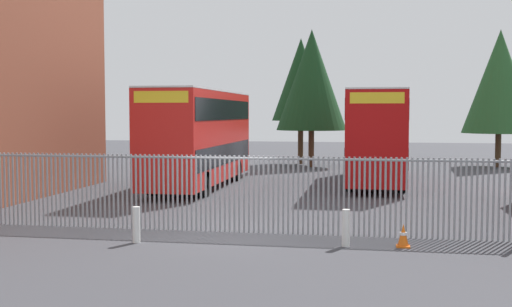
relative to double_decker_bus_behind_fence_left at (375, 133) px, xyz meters
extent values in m
plane|color=#3D3D42|center=(-4.12, -5.45, -2.42)|extent=(100.00, 100.00, 0.00)
cylinder|color=gray|center=(-11.31, -13.45, -1.32)|extent=(0.06, 0.06, 2.20)
cylinder|color=gray|center=(-11.17, -13.45, -1.32)|extent=(0.06, 0.06, 2.20)
cylinder|color=gray|center=(-11.03, -13.45, -1.32)|extent=(0.06, 0.06, 2.20)
cylinder|color=gray|center=(-10.89, -13.45, -1.32)|extent=(0.06, 0.06, 2.20)
cylinder|color=gray|center=(-10.75, -13.45, -1.32)|extent=(0.06, 0.06, 2.20)
cylinder|color=gray|center=(-10.61, -13.45, -1.32)|extent=(0.06, 0.06, 2.20)
cylinder|color=gray|center=(-10.47, -13.45, -1.32)|extent=(0.06, 0.06, 2.20)
cylinder|color=gray|center=(-10.33, -13.45, -1.32)|extent=(0.06, 0.06, 2.20)
cylinder|color=gray|center=(-10.19, -13.45, -1.32)|extent=(0.06, 0.06, 2.20)
cylinder|color=gray|center=(-10.05, -13.45, -1.32)|extent=(0.06, 0.06, 2.20)
cylinder|color=gray|center=(-9.91, -13.45, -1.32)|extent=(0.06, 0.06, 2.20)
cylinder|color=gray|center=(-9.77, -13.45, -1.32)|extent=(0.06, 0.06, 2.20)
cylinder|color=gray|center=(-9.63, -13.45, -1.32)|extent=(0.06, 0.06, 2.20)
cylinder|color=gray|center=(-9.49, -13.45, -1.32)|extent=(0.06, 0.06, 2.20)
cylinder|color=gray|center=(-9.35, -13.45, -1.32)|extent=(0.06, 0.06, 2.20)
cylinder|color=gray|center=(-9.21, -13.45, -1.32)|extent=(0.06, 0.06, 2.20)
cylinder|color=gray|center=(-9.07, -13.45, -1.32)|extent=(0.06, 0.06, 2.20)
cylinder|color=gray|center=(-8.93, -13.45, -1.32)|extent=(0.06, 0.06, 2.20)
cylinder|color=gray|center=(-8.79, -13.45, -1.32)|extent=(0.06, 0.06, 2.20)
cylinder|color=gray|center=(-8.65, -13.45, -1.32)|extent=(0.06, 0.06, 2.20)
cylinder|color=gray|center=(-8.51, -13.45, -1.32)|extent=(0.06, 0.06, 2.20)
cylinder|color=gray|center=(-8.37, -13.45, -1.32)|extent=(0.06, 0.06, 2.20)
cylinder|color=gray|center=(-8.23, -13.45, -1.32)|extent=(0.06, 0.06, 2.20)
cylinder|color=gray|center=(-8.09, -13.45, -1.32)|extent=(0.06, 0.06, 2.20)
cylinder|color=gray|center=(-7.95, -13.45, -1.32)|extent=(0.06, 0.06, 2.20)
cylinder|color=gray|center=(-7.81, -13.45, -1.32)|extent=(0.06, 0.06, 2.20)
cylinder|color=gray|center=(-7.67, -13.45, -1.32)|extent=(0.06, 0.06, 2.20)
cylinder|color=gray|center=(-7.52, -13.45, -1.32)|extent=(0.06, 0.06, 2.20)
cylinder|color=gray|center=(-7.38, -13.45, -1.32)|extent=(0.06, 0.06, 2.20)
cylinder|color=gray|center=(-7.24, -13.45, -1.32)|extent=(0.06, 0.06, 2.20)
cylinder|color=gray|center=(-7.10, -13.45, -1.32)|extent=(0.06, 0.06, 2.20)
cylinder|color=gray|center=(-6.96, -13.45, -1.32)|extent=(0.06, 0.06, 2.20)
cylinder|color=gray|center=(-6.82, -13.45, -1.32)|extent=(0.06, 0.06, 2.20)
cylinder|color=gray|center=(-6.68, -13.45, -1.32)|extent=(0.06, 0.06, 2.20)
cylinder|color=gray|center=(-6.54, -13.45, -1.32)|extent=(0.06, 0.06, 2.20)
cylinder|color=gray|center=(-6.40, -13.45, -1.32)|extent=(0.06, 0.06, 2.20)
cylinder|color=gray|center=(-6.26, -13.45, -1.32)|extent=(0.06, 0.06, 2.20)
cylinder|color=gray|center=(-6.12, -13.45, -1.32)|extent=(0.06, 0.06, 2.20)
cylinder|color=gray|center=(-5.98, -13.45, -1.32)|extent=(0.06, 0.06, 2.20)
cylinder|color=gray|center=(-5.84, -13.45, -1.32)|extent=(0.06, 0.06, 2.20)
cylinder|color=gray|center=(-5.70, -13.45, -1.32)|extent=(0.06, 0.06, 2.20)
cylinder|color=gray|center=(-5.56, -13.45, -1.32)|extent=(0.06, 0.06, 2.20)
cylinder|color=gray|center=(-5.42, -13.45, -1.32)|extent=(0.06, 0.06, 2.20)
cylinder|color=gray|center=(-5.28, -13.45, -1.32)|extent=(0.06, 0.06, 2.20)
cylinder|color=gray|center=(-5.14, -13.45, -1.32)|extent=(0.06, 0.06, 2.20)
cylinder|color=gray|center=(-5.00, -13.45, -1.32)|extent=(0.06, 0.06, 2.20)
cylinder|color=gray|center=(-4.86, -13.45, -1.32)|extent=(0.06, 0.06, 2.20)
cylinder|color=gray|center=(-4.72, -13.45, -1.32)|extent=(0.06, 0.06, 2.20)
cylinder|color=gray|center=(-4.58, -13.45, -1.32)|extent=(0.06, 0.06, 2.20)
cylinder|color=gray|center=(-4.44, -13.45, -1.32)|extent=(0.06, 0.06, 2.20)
cylinder|color=gray|center=(-4.30, -13.45, -1.32)|extent=(0.06, 0.06, 2.20)
cylinder|color=gray|center=(-4.16, -13.45, -1.32)|extent=(0.06, 0.06, 2.20)
cylinder|color=gray|center=(-4.02, -13.45, -1.32)|extent=(0.06, 0.06, 2.20)
cylinder|color=gray|center=(-3.88, -13.45, -1.32)|extent=(0.06, 0.06, 2.20)
cylinder|color=gray|center=(-3.74, -13.45, -1.32)|extent=(0.06, 0.06, 2.20)
cylinder|color=gray|center=(-3.60, -13.45, -1.32)|extent=(0.06, 0.06, 2.20)
cylinder|color=gray|center=(-3.46, -13.45, -1.32)|extent=(0.06, 0.06, 2.20)
cylinder|color=gray|center=(-3.32, -13.45, -1.32)|extent=(0.06, 0.06, 2.20)
cylinder|color=gray|center=(-3.18, -13.45, -1.32)|extent=(0.06, 0.06, 2.20)
cylinder|color=gray|center=(-3.04, -13.45, -1.32)|extent=(0.06, 0.06, 2.20)
cylinder|color=gray|center=(-2.90, -13.45, -1.32)|extent=(0.06, 0.06, 2.20)
cylinder|color=gray|center=(-2.76, -13.45, -1.32)|extent=(0.06, 0.06, 2.20)
cylinder|color=gray|center=(-2.62, -13.45, -1.32)|extent=(0.06, 0.06, 2.20)
cylinder|color=gray|center=(-2.48, -13.45, -1.32)|extent=(0.06, 0.06, 2.20)
cylinder|color=gray|center=(-2.34, -13.45, -1.32)|extent=(0.06, 0.06, 2.20)
cylinder|color=gray|center=(-2.20, -13.45, -1.32)|extent=(0.06, 0.06, 2.20)
cylinder|color=gray|center=(-2.06, -13.45, -1.32)|extent=(0.06, 0.06, 2.20)
cylinder|color=gray|center=(-1.92, -13.45, -1.32)|extent=(0.06, 0.06, 2.20)
cylinder|color=gray|center=(-1.78, -13.45, -1.32)|extent=(0.06, 0.06, 2.20)
cylinder|color=gray|center=(-1.64, -13.45, -1.32)|extent=(0.06, 0.06, 2.20)
cylinder|color=gray|center=(-1.50, -13.45, -1.32)|extent=(0.06, 0.06, 2.20)
cylinder|color=gray|center=(-1.36, -13.45, -1.32)|extent=(0.06, 0.06, 2.20)
cylinder|color=gray|center=(-1.22, -13.45, -1.32)|extent=(0.06, 0.06, 2.20)
cylinder|color=gray|center=(-1.08, -13.45, -1.32)|extent=(0.06, 0.06, 2.20)
cylinder|color=gray|center=(-0.94, -13.45, -1.32)|extent=(0.06, 0.06, 2.20)
cylinder|color=gray|center=(-0.80, -13.45, -1.32)|extent=(0.06, 0.06, 2.20)
cylinder|color=gray|center=(-0.66, -13.45, -1.32)|extent=(0.06, 0.06, 2.20)
cylinder|color=gray|center=(-0.52, -13.45, -1.32)|extent=(0.06, 0.06, 2.20)
cylinder|color=gray|center=(-0.38, -13.45, -1.32)|extent=(0.06, 0.06, 2.20)
cylinder|color=gray|center=(-0.24, -13.45, -1.32)|extent=(0.06, 0.06, 2.20)
cylinder|color=gray|center=(-0.10, -13.45, -1.32)|extent=(0.06, 0.06, 2.20)
cylinder|color=gray|center=(0.04, -13.45, -1.32)|extent=(0.06, 0.06, 2.20)
cylinder|color=gray|center=(0.18, -13.45, -1.32)|extent=(0.06, 0.06, 2.20)
cylinder|color=gray|center=(0.32, -13.45, -1.32)|extent=(0.06, 0.06, 2.20)
cylinder|color=gray|center=(0.46, -13.45, -1.32)|extent=(0.06, 0.06, 2.20)
cylinder|color=gray|center=(0.60, -13.45, -1.32)|extent=(0.06, 0.06, 2.20)
cylinder|color=gray|center=(0.74, -13.45, -1.32)|extent=(0.06, 0.06, 2.20)
cylinder|color=gray|center=(0.88, -13.45, -1.32)|extent=(0.06, 0.06, 2.20)
cylinder|color=gray|center=(1.02, -13.45, -1.32)|extent=(0.06, 0.06, 2.20)
cylinder|color=gray|center=(1.16, -13.45, -1.32)|extent=(0.06, 0.06, 2.20)
cylinder|color=gray|center=(1.30, -13.45, -1.32)|extent=(0.06, 0.06, 2.20)
cylinder|color=gray|center=(1.44, -13.45, -1.32)|extent=(0.06, 0.06, 2.20)
cylinder|color=gray|center=(1.58, -13.45, -1.32)|extent=(0.06, 0.06, 2.20)
cylinder|color=gray|center=(1.72, -13.45, -1.32)|extent=(0.06, 0.06, 2.20)
cylinder|color=gray|center=(1.86, -13.45, -1.32)|extent=(0.06, 0.06, 2.20)
cylinder|color=gray|center=(2.00, -13.45, -1.32)|extent=(0.06, 0.06, 2.20)
cylinder|color=gray|center=(2.14, -13.45, -1.32)|extent=(0.06, 0.06, 2.20)
cylinder|color=gray|center=(2.28, -13.45, -1.32)|extent=(0.06, 0.06, 2.20)
cylinder|color=gray|center=(2.42, -13.45, -1.32)|extent=(0.06, 0.06, 2.20)
cylinder|color=gray|center=(2.56, -13.45, -1.32)|extent=(0.06, 0.06, 2.20)
cylinder|color=gray|center=(2.70, -13.45, -1.32)|extent=(0.06, 0.06, 2.20)
cylinder|color=gray|center=(2.84, -13.45, -1.32)|extent=(0.06, 0.06, 2.20)
cylinder|color=gray|center=(2.98, -13.45, -1.32)|extent=(0.06, 0.06, 2.20)
cylinder|color=gray|center=(3.12, -13.45, -1.32)|extent=(0.06, 0.06, 2.20)
cylinder|color=gray|center=(3.26, -13.45, -1.32)|extent=(0.06, 0.06, 2.20)
cylinder|color=gray|center=(3.40, -13.45, -1.32)|extent=(0.06, 0.06, 2.20)
cylinder|color=gray|center=(-4.16, -13.45, -0.30)|extent=(15.97, 0.07, 0.07)
cube|color=#B70C0C|center=(0.00, 0.01, -0.07)|extent=(2.50, 10.80, 4.00)
cube|color=black|center=(0.00, 0.01, -0.87)|extent=(2.54, 10.37, 0.90)
cube|color=black|center=(0.00, 0.01, 1.13)|extent=(2.54, 10.37, 0.90)
cube|color=yellow|center=(0.00, -5.34, 1.58)|extent=(2.12, 0.12, 0.44)
cube|color=silver|center=(0.00, 0.01, 1.96)|extent=(2.50, 10.80, 0.08)
cylinder|color=black|center=(-1.10, -3.34, -1.90)|extent=(0.30, 1.04, 1.04)
cylinder|color=black|center=(1.10, -3.34, -1.90)|extent=(0.30, 1.04, 1.04)
cylinder|color=black|center=(-1.10, 2.98, -1.90)|extent=(0.30, 1.04, 1.04)
cylinder|color=black|center=(1.10, 2.98, -1.90)|extent=(0.30, 1.04, 1.04)
cube|color=red|center=(-7.95, -2.87, -0.07)|extent=(2.50, 10.80, 4.00)
cube|color=black|center=(-7.95, -2.87, -0.87)|extent=(2.54, 10.37, 0.90)
cube|color=black|center=(-7.95, -2.87, 1.13)|extent=(2.54, 10.37, 0.90)
cube|color=yellow|center=(-7.95, -8.22, 1.58)|extent=(2.12, 0.12, 0.44)
cube|color=silver|center=(-7.95, -2.87, 1.96)|extent=(2.50, 10.80, 0.08)
cylinder|color=black|center=(-9.05, -6.22, -1.90)|extent=(0.30, 1.04, 1.04)
cylinder|color=black|center=(-6.85, -6.22, -1.90)|extent=(0.30, 1.04, 1.04)
cylinder|color=black|center=(-9.05, 0.10, -1.90)|extent=(0.30, 1.04, 1.04)
cylinder|color=black|center=(-6.85, 0.10, -1.90)|extent=(0.30, 1.04, 1.04)
cylinder|color=silver|center=(-6.24, -15.33, -1.95)|extent=(0.20, 0.20, 0.95)
cylinder|color=silver|center=(-0.82, -14.82, -1.95)|extent=(0.20, 0.20, 0.95)
cube|color=orange|center=(0.61, -14.64, -2.40)|extent=(0.34, 0.34, 0.04)
cone|color=orange|center=(0.61, -14.64, -2.11)|extent=(0.28, 0.28, 0.55)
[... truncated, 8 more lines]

